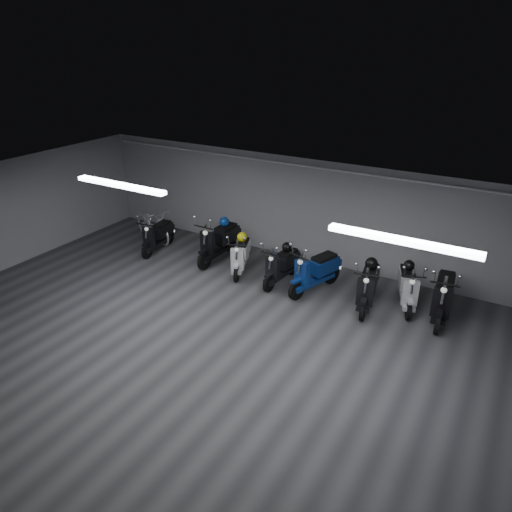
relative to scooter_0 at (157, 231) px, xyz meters
The scene contains 20 objects.
floor 5.46m from the scooter_0, 38.14° to the right, with size 14.00×10.00×0.01m, color #3A3B3D.
ceiling 5.85m from the scooter_0, 38.14° to the right, with size 14.00×10.00×0.01m, color slate.
back_wall 4.64m from the scooter_0, 21.21° to the left, with size 14.00×0.01×2.80m, color #969799.
fluor_strip_left 3.41m from the scooter_0, 61.68° to the right, with size 2.40×0.18×0.08m, color white.
fluor_strip_right 7.93m from the scooter_0, 17.92° to the right, with size 2.40×0.18×0.08m, color white.
conduit 4.97m from the scooter_0, 20.21° to the left, with size 0.05×0.05×13.60m, color white.
scooter_0 is the anchor object (origin of this frame).
scooter_1 1.91m from the scooter_0, 10.94° to the left, with size 0.66×1.98×1.47m, color black, non-canonical shape.
scooter_2 2.75m from the scooter_0, ahead, with size 0.55×1.65×1.23m, color white, non-canonical shape.
scooter_3 3.95m from the scooter_0, ahead, with size 0.55×1.66×1.24m, color black, non-canonical shape.
scooter_4 4.84m from the scooter_0, ahead, with size 0.62×1.85×1.38m, color navy, non-canonical shape.
scooter_5 6.16m from the scooter_0, ahead, with size 0.60×1.81×1.35m, color black, non-canonical shape.
scooter_6 6.95m from the scooter_0, ahead, with size 0.57×1.72×1.28m, color silver, non-canonical shape.
scooter_7 7.73m from the scooter_0, ahead, with size 0.64×1.91×1.42m, color black, non-canonical shape.
bicycle 0.92m from the scooter_0, 139.76° to the left, with size 0.66×1.86×1.20m, color silver.
helmet_0 3.99m from the scooter_0, ahead, with size 0.25×0.25×0.25m, color black.
helmet_1 2.03m from the scooter_0, 18.70° to the left, with size 0.27×0.27×0.27m, color navy.
helmet_2 2.70m from the scooter_0, ahead, with size 0.26×0.26×0.26m, color #F1EC0E.
helmet_3 6.13m from the scooter_0, ahead, with size 0.29×0.29×0.29m, color black.
helmet_4 6.89m from the scooter_0, ahead, with size 0.25×0.25×0.25m, color black.
Camera 1 is at (4.48, -6.05, 5.65)m, focal length 33.42 mm.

